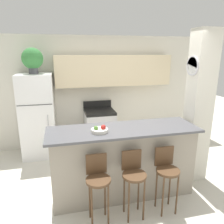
% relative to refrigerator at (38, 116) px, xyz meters
% --- Properties ---
extents(ground_plane, '(14.00, 14.00, 0.00)m').
position_rel_refrigerator_xyz_m(ground_plane, '(1.38, -1.73, -0.88)').
color(ground_plane, beige).
extents(wall_back, '(5.60, 0.38, 2.55)m').
position_rel_refrigerator_xyz_m(wall_back, '(1.51, 0.32, 0.60)').
color(wall_back, silver).
rests_on(wall_back, ground_plane).
extents(pillar_right, '(0.38, 0.32, 2.55)m').
position_rel_refrigerator_xyz_m(pillar_right, '(2.73, -1.56, 0.40)').
color(pillar_right, silver).
rests_on(pillar_right, ground_plane).
extents(counter_bar, '(2.26, 0.71, 1.10)m').
position_rel_refrigerator_xyz_m(counter_bar, '(1.38, -1.73, -0.33)').
color(counter_bar, gray).
rests_on(counter_bar, ground_plane).
extents(refrigerator, '(0.69, 0.71, 1.77)m').
position_rel_refrigerator_xyz_m(refrigerator, '(0.00, 0.00, 0.00)').
color(refrigerator, white).
rests_on(refrigerator, ground_plane).
extents(stove_range, '(0.66, 0.62, 1.07)m').
position_rel_refrigerator_xyz_m(stove_range, '(1.33, 0.05, -0.42)').
color(stove_range, silver).
rests_on(stove_range, ground_plane).
extents(bar_stool_left, '(0.32, 0.32, 0.93)m').
position_rel_refrigerator_xyz_m(bar_stool_left, '(0.90, -2.23, -0.28)').
color(bar_stool_left, '#4C331E').
rests_on(bar_stool_left, ground_plane).
extents(bar_stool_mid, '(0.32, 0.32, 0.93)m').
position_rel_refrigerator_xyz_m(bar_stool_mid, '(1.38, -2.23, -0.28)').
color(bar_stool_mid, '#4C331E').
rests_on(bar_stool_mid, ground_plane).
extents(bar_stool_right, '(0.32, 0.32, 0.93)m').
position_rel_refrigerator_xyz_m(bar_stool_right, '(1.86, -2.23, -0.28)').
color(bar_stool_right, '#4C331E').
rests_on(bar_stool_right, ground_plane).
extents(potted_plant_on_fridge, '(0.42, 0.42, 0.51)m').
position_rel_refrigerator_xyz_m(potted_plant_on_fridge, '(-0.00, 0.00, 1.17)').
color(potted_plant_on_fridge, '#4C4C51').
rests_on(potted_plant_on_fridge, refrigerator).
extents(fruit_bowl, '(0.24, 0.24, 0.11)m').
position_rel_refrigerator_xyz_m(fruit_bowl, '(1.01, -1.80, 0.24)').
color(fruit_bowl, silver).
rests_on(fruit_bowl, counter_bar).
extents(trash_bin, '(0.28, 0.28, 0.38)m').
position_rel_refrigerator_xyz_m(trash_bin, '(0.57, -0.24, -0.69)').
color(trash_bin, '#59595B').
rests_on(trash_bin, ground_plane).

